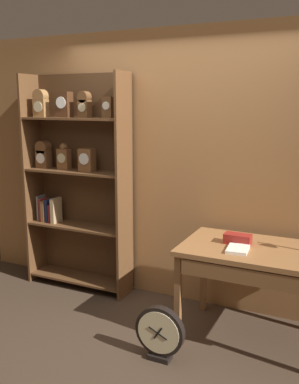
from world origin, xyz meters
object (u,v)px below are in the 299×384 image
toolbox_small (238,239)px  bookshelf (75,179)px  round_clock_large (160,333)px  workbench (259,260)px  open_repair_manual (238,249)px

toolbox_small → bookshelf: bearing=170.9°
bookshelf → toolbox_small: (1.78, -0.29, -0.32)m
bookshelf → round_clock_large: 1.89m
toolbox_small → round_clock_large: 0.97m
toolbox_small → round_clock_large: size_ratio=0.51×
bookshelf → round_clock_large: (1.37, -0.91, -0.94)m
workbench → round_clock_large: (-0.61, -0.56, -0.49)m
open_repair_manual → round_clock_large: bearing=-140.5°
toolbox_small → open_repair_manual: bearing=-75.0°
toolbox_small → open_repair_manual: 0.17m
bookshelf → open_repair_manual: bookshelf is taller
round_clock_large → open_repair_manual: bearing=45.0°
open_repair_manual → workbench: bearing=29.9°
workbench → bookshelf: bearing=170.1°
workbench → round_clock_large: workbench is taller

